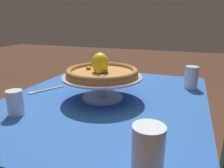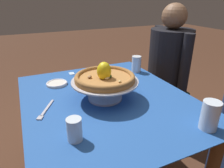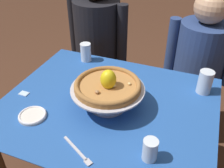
% 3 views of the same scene
% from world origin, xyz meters
% --- Properties ---
extents(dining_table, '(1.09, 0.90, 0.72)m').
position_xyz_m(dining_table, '(0.00, 0.00, 0.61)').
color(dining_table, brown).
rests_on(dining_table, ground).
extents(pizza_stand, '(0.37, 0.37, 0.11)m').
position_xyz_m(pizza_stand, '(0.01, -0.01, 0.80)').
color(pizza_stand, '#B7B7C1').
rests_on(pizza_stand, dining_table).
extents(pizza, '(0.33, 0.33, 0.11)m').
position_xyz_m(pizza, '(0.01, -0.01, 0.85)').
color(pizza, '#AD753D').
rests_on(pizza, pizza_stand).
extents(water_glass_back_left, '(0.07, 0.07, 0.12)m').
position_xyz_m(water_glass_back_left, '(-0.30, 0.37, 0.77)').
color(water_glass_back_left, white).
rests_on(water_glass_back_left, dining_table).
extents(water_glass_back_right, '(0.08, 0.08, 0.13)m').
position_xyz_m(water_glass_back_right, '(0.45, 0.29, 0.78)').
color(water_glass_back_right, silver).
rests_on(water_glass_back_right, dining_table).
extents(water_glass_front_right, '(0.06, 0.06, 0.10)m').
position_xyz_m(water_glass_front_right, '(0.29, -0.26, 0.76)').
color(water_glass_front_right, silver).
rests_on(water_glass_front_right, dining_table).
extents(side_plate, '(0.13, 0.13, 0.02)m').
position_xyz_m(side_plate, '(-0.30, -0.22, 0.73)').
color(side_plate, silver).
rests_on(side_plate, dining_table).
extents(dinner_fork, '(0.18, 0.11, 0.01)m').
position_xyz_m(dinner_fork, '(0.01, -0.34, 0.72)').
color(dinner_fork, '#B7B7C1').
rests_on(dinner_fork, dining_table).
extents(sugar_packet, '(0.05, 0.04, 0.00)m').
position_xyz_m(sugar_packet, '(-0.46, -0.09, 0.72)').
color(sugar_packet, silver).
rests_on(sugar_packet, dining_table).
extents(diner_left, '(0.51, 0.39, 1.20)m').
position_xyz_m(diner_left, '(-0.40, 0.76, 0.59)').
color(diner_left, '#1E3833').
rests_on(diner_left, ground).
extents(diner_right, '(0.50, 0.38, 1.15)m').
position_xyz_m(diner_right, '(0.40, 0.78, 0.56)').
color(diner_right, navy).
rests_on(diner_right, ground).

